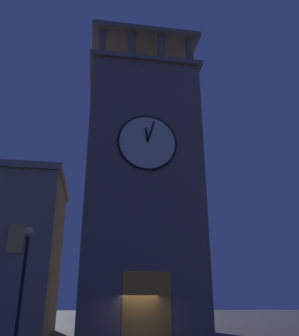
% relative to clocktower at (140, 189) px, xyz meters
% --- Properties ---
extents(clocktower, '(9.57, 9.12, 26.71)m').
position_rel_clocktower_xyz_m(clocktower, '(0.00, 0.00, 0.00)').
color(clocktower, '#75665B').
rests_on(clocktower, ground_plane).
extents(street_lamp, '(0.44, 0.44, 5.06)m').
position_rel_clocktower_xyz_m(street_lamp, '(6.38, 12.77, -7.58)').
color(street_lamp, black).
rests_on(street_lamp, ground_plane).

